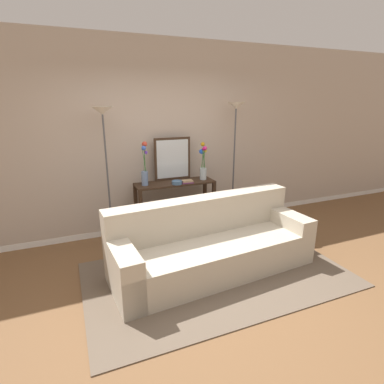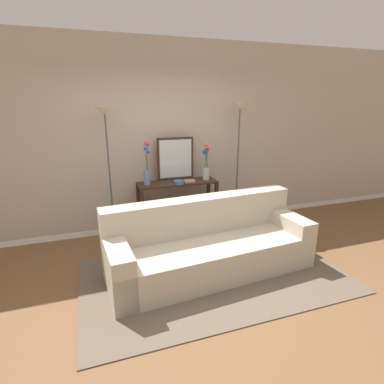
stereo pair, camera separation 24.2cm
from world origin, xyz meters
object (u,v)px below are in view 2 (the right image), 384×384
(fruit_bowl, at_px, (179,182))
(book_stack, at_px, (189,182))
(wall_mirror, at_px, (176,159))
(floor_lamp_left, at_px, (107,139))
(couch, at_px, (209,246))
(book_row_under_console, at_px, (158,232))
(console_table, at_px, (178,198))
(vase_tall_flowers, at_px, (147,168))
(floor_lamp_right, at_px, (239,131))
(vase_short_flowers, at_px, (206,165))

(fruit_bowl, bearing_deg, book_stack, 4.46)
(wall_mirror, relative_size, book_stack, 3.53)
(floor_lamp_left, relative_size, wall_mirror, 2.99)
(fruit_bowl, bearing_deg, couch, -86.74)
(wall_mirror, height_order, book_row_under_console, wall_mirror)
(book_stack, bearing_deg, console_table, 145.05)
(couch, bearing_deg, vase_tall_flowers, 113.17)
(console_table, bearing_deg, fruit_bowl, -95.78)
(vase_tall_flowers, height_order, book_row_under_console, vase_tall_flowers)
(fruit_bowl, bearing_deg, floor_lamp_left, 176.60)
(wall_mirror, distance_m, book_row_under_console, 1.18)
(floor_lamp_right, xyz_separation_m, vase_short_flowers, (-0.51, 0.06, -0.50))
(floor_lamp_left, xyz_separation_m, vase_short_flowers, (1.46, 0.06, -0.46))
(vase_tall_flowers, height_order, fruit_bowl, vase_tall_flowers)
(wall_mirror, distance_m, vase_short_flowers, 0.48)
(vase_tall_flowers, relative_size, book_row_under_console, 1.92)
(vase_short_flowers, relative_size, fruit_bowl, 3.75)
(couch, relative_size, floor_lamp_right, 1.26)
(couch, distance_m, console_table, 1.22)
(vase_tall_flowers, bearing_deg, console_table, 0.28)
(floor_lamp_left, xyz_separation_m, book_stack, (1.15, -0.05, -0.68))
(console_table, bearing_deg, vase_short_flowers, -0.98)
(book_row_under_console, bearing_deg, fruit_bowl, -21.07)
(floor_lamp_right, bearing_deg, book_row_under_console, 177.17)
(vase_short_flowers, xyz_separation_m, fruit_bowl, (-0.48, -0.12, -0.21))
(floor_lamp_left, height_order, vase_tall_flowers, floor_lamp_left)
(vase_tall_flowers, xyz_separation_m, vase_short_flowers, (0.93, -0.01, -0.01))
(floor_lamp_right, bearing_deg, vase_tall_flowers, 177.51)
(wall_mirror, bearing_deg, vase_tall_flowers, -161.35)
(floor_lamp_right, xyz_separation_m, fruit_bowl, (-0.99, -0.06, -0.71))
(book_row_under_console, bearing_deg, book_stack, -12.66)
(fruit_bowl, bearing_deg, wall_mirror, 82.83)
(wall_mirror, bearing_deg, floor_lamp_right, -13.29)
(couch, bearing_deg, floor_lamp_right, 50.41)
(floor_lamp_right, bearing_deg, floor_lamp_left, 180.00)
(floor_lamp_right, bearing_deg, fruit_bowl, -176.64)
(couch, relative_size, book_stack, 13.68)
(vase_tall_flowers, xyz_separation_m, book_row_under_console, (0.13, 0.00, -1.03))
(wall_mirror, bearing_deg, couch, -88.94)
(vase_tall_flowers, height_order, vase_short_flowers, vase_tall_flowers)
(console_table, height_order, book_row_under_console, console_table)
(floor_lamp_right, height_order, book_stack, floor_lamp_right)
(couch, distance_m, book_row_under_console, 1.28)
(console_table, xyz_separation_m, vase_short_flowers, (0.47, -0.01, 0.50))
(vase_short_flowers, distance_m, fruit_bowl, 0.54)
(vase_tall_flowers, bearing_deg, wall_mirror, 18.65)
(couch, bearing_deg, floor_lamp_left, 132.79)
(fruit_bowl, bearing_deg, vase_short_flowers, 13.53)
(vase_short_flowers, bearing_deg, floor_lamp_left, -177.77)
(console_table, relative_size, vase_short_flowers, 2.10)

